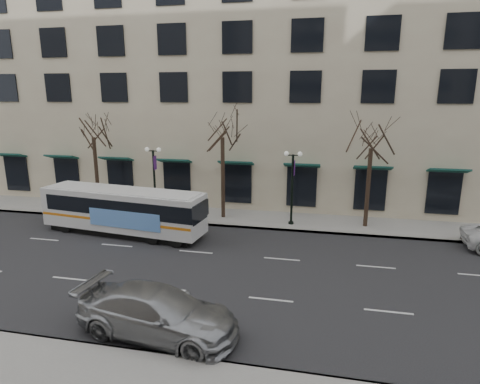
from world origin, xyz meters
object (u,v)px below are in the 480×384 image
(tree_far_left, at_px, (92,125))
(silver_car, at_px, (158,312))
(tree_far_mid, at_px, (222,124))
(tree_far_right, at_px, (372,134))
(lamp_post_left, at_px, (154,178))
(city_bus, at_px, (124,210))
(lamp_post_right, at_px, (292,185))

(tree_far_left, relative_size, silver_car, 1.32)
(tree_far_mid, relative_size, tree_far_right, 1.06)
(lamp_post_left, height_order, city_bus, lamp_post_left)
(tree_far_left, distance_m, silver_car, 19.26)
(silver_car, bearing_deg, city_bus, 40.59)
(tree_far_left, height_order, tree_far_right, tree_far_left)
(lamp_post_left, bearing_deg, tree_far_right, 2.29)
(tree_far_mid, relative_size, lamp_post_left, 1.64)
(lamp_post_left, xyz_separation_m, city_bus, (-0.51, -3.86, -1.31))
(tree_far_mid, height_order, lamp_post_right, tree_far_mid)
(tree_far_right, bearing_deg, city_bus, -163.94)
(tree_far_mid, xyz_separation_m, lamp_post_left, (-4.99, -0.60, -3.96))
(tree_far_mid, xyz_separation_m, tree_far_right, (10.00, -0.00, -0.48))
(tree_far_mid, height_order, lamp_post_left, tree_far_mid)
(tree_far_mid, relative_size, silver_car, 1.36)
(lamp_post_right, bearing_deg, tree_far_mid, 173.17)
(lamp_post_left, height_order, lamp_post_right, same)
(lamp_post_right, xyz_separation_m, city_bus, (-10.51, -3.86, -1.31))
(tree_far_left, height_order, lamp_post_right, tree_far_left)
(city_bus, bearing_deg, lamp_post_left, 89.71)
(lamp_post_left, bearing_deg, city_bus, -97.47)
(lamp_post_left, relative_size, lamp_post_right, 1.00)
(tree_far_mid, distance_m, lamp_post_right, 6.41)
(tree_far_left, xyz_separation_m, lamp_post_right, (15.01, -0.60, -3.75))
(tree_far_right, bearing_deg, lamp_post_right, -173.15)
(tree_far_right, height_order, city_bus, tree_far_right)
(tree_far_right, distance_m, city_bus, 16.82)
(tree_far_mid, bearing_deg, city_bus, -140.94)
(lamp_post_right, bearing_deg, city_bus, -159.82)
(silver_car, bearing_deg, tree_far_left, 44.69)
(tree_far_right, xyz_separation_m, lamp_post_right, (-4.99, -0.60, -3.48))
(lamp_post_left, distance_m, city_bus, 4.11)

